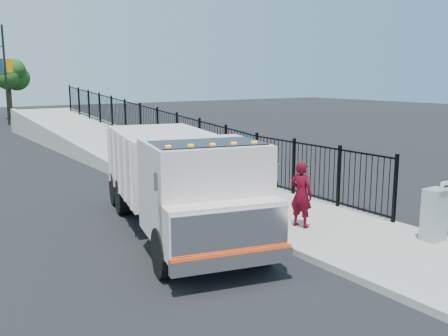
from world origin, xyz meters
TOP-DOWN VIEW (x-y plane):
  - ground at (0.00, 0.00)m, footprint 120.00×120.00m
  - sidewalk at (1.93, -2.00)m, footprint 3.55×12.00m
  - curb at (0.00, -2.00)m, footprint 0.30×12.00m
  - ramp at (2.12, 16.00)m, footprint 3.95×24.06m
  - iron_fence at (3.55, 12.00)m, footprint 0.10×28.00m
  - truck at (-1.45, 0.71)m, footprint 4.15×8.08m
  - worker at (1.21, -0.92)m, footprint 0.57×0.72m
  - utility_cabinet at (3.10, -3.48)m, footprint 0.55×0.40m
  - arrow_sign at (3.10, -3.70)m, footprint 0.35×0.04m
  - debris at (1.21, 1.50)m, footprint 0.40×0.40m
  - light_pole_1 at (0.46, 33.68)m, footprint 3.78×0.22m
  - tree_1 at (2.13, 39.82)m, footprint 2.23×2.23m

SIDE VIEW (x-z plane):
  - ground at x=0.00m, z-range 0.00..0.00m
  - ramp at x=2.12m, z-range -1.60..1.60m
  - sidewalk at x=1.93m, z-range 0.00..0.12m
  - curb at x=0.00m, z-range 0.00..0.16m
  - debris at x=1.21m, z-range 0.12..0.22m
  - utility_cabinet at x=3.10m, z-range 0.12..1.37m
  - iron_fence at x=3.55m, z-range 0.00..1.80m
  - worker at x=1.21m, z-range 0.12..1.84m
  - arrow_sign at x=3.10m, z-range 1.37..1.59m
  - truck at x=-1.45m, z-range 0.17..2.81m
  - tree_1 at x=2.13m, z-range 1.36..6.47m
  - light_pole_1 at x=0.46m, z-range 0.36..8.36m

